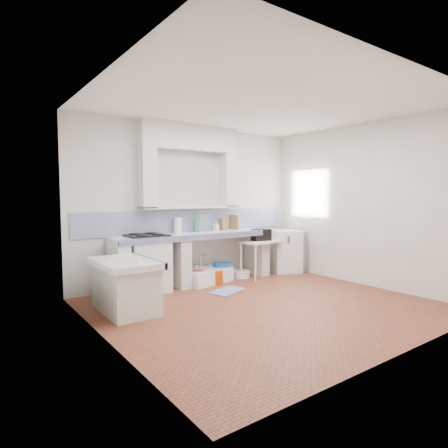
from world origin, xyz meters
TOP-DOWN VIEW (x-y plane):
  - floor at (0.00, 0.00)m, footprint 4.50×4.50m
  - ceiling at (0.00, 0.00)m, footprint 4.50×4.50m
  - wall_back at (0.00, 2.00)m, footprint 4.50×0.00m
  - wall_front at (0.00, -2.00)m, footprint 4.50×0.00m
  - wall_left at (-2.25, 0.00)m, footprint 0.00×4.50m
  - wall_right at (2.25, 0.00)m, footprint 0.00×4.50m
  - alcove_mass at (-0.10, 1.88)m, footprint 1.90×0.25m
  - window_frame at (2.42, 1.20)m, footprint 0.35×0.86m
  - lace_valance at (2.28, 1.20)m, footprint 0.01×0.84m
  - counter_slab at (-0.10, 1.70)m, footprint 3.00×0.60m
  - counter_lip at (-0.10, 1.42)m, footprint 3.00×0.04m
  - counter_pier_left at (-1.50, 1.70)m, footprint 0.20×0.55m
  - counter_pier_mid at (-0.45, 1.70)m, footprint 0.20×0.55m
  - counter_pier_right at (1.30, 1.70)m, footprint 0.20×0.55m
  - peninsula_top at (-1.70, 0.90)m, footprint 0.70×1.10m
  - peninsula_base at (-1.70, 0.90)m, footprint 0.60×1.00m
  - peninsula_lip at (-1.37, 0.90)m, footprint 0.04×1.10m
  - backsplash at (0.00, 1.99)m, footprint 4.27×0.03m
  - stove at (-1.03, 1.72)m, footprint 0.64×0.62m
  - sink at (0.08, 1.65)m, footprint 1.02×0.69m
  - side_table at (1.23, 1.49)m, footprint 0.89×0.57m
  - fridge at (1.93, 1.54)m, footprint 0.71×0.71m
  - bucket_red at (-0.13, 1.62)m, footprint 0.33×0.33m
  - bucket_orange at (0.18, 1.51)m, footprint 0.30×0.30m
  - bucket_blue at (0.46, 1.69)m, footprint 0.43×0.43m
  - basin_white at (0.86, 1.64)m, footprint 0.38×0.38m
  - water_bottle_a at (-0.00, 1.84)m, footprint 0.11×0.11m
  - water_bottle_b at (0.25, 1.81)m, footprint 0.09×0.09m
  - black_bag at (1.24, 1.49)m, footprint 0.38×0.26m
  - green_bottle_a at (-0.02, 1.82)m, footprint 0.09×0.09m
  - green_bottle_b at (0.03, 1.85)m, footprint 0.10×0.10m
  - knife_block at (0.61, 1.85)m, footprint 0.12×0.10m
  - cutting_board at (0.85, 1.85)m, footprint 0.07×0.21m
  - paper_towel at (-0.38, 1.85)m, footprint 0.18×0.18m
  - soap_bottle at (0.43, 1.85)m, footprint 0.10×0.10m
  - rug at (0.04, 0.97)m, footprint 0.71×0.54m

SIDE VIEW (x-z plane):
  - floor at x=0.00m, z-range 0.00..0.00m
  - rug at x=0.04m, z-range 0.00..0.01m
  - basin_white at x=0.86m, z-range 0.00..0.13m
  - sink at x=0.08m, z-range 0.00..0.22m
  - bucket_orange at x=0.18m, z-range 0.00..0.24m
  - bucket_red at x=-0.13m, z-range 0.00..0.25m
  - water_bottle_b at x=0.25m, z-range 0.00..0.28m
  - water_bottle_a at x=0.00m, z-range 0.00..0.30m
  - bucket_blue at x=0.46m, z-range 0.00..0.32m
  - peninsula_base at x=-1.70m, z-range 0.00..0.62m
  - side_table at x=1.23m, z-range 0.33..0.37m
  - counter_pier_left at x=-1.50m, z-range 0.00..0.82m
  - counter_pier_mid at x=-0.45m, z-range 0.00..0.82m
  - counter_pier_right at x=1.30m, z-range 0.00..0.82m
  - fridge at x=1.93m, z-range 0.00..0.85m
  - stove at x=-1.03m, z-range 0.00..0.90m
  - peninsula_top at x=-1.70m, z-range 0.62..0.70m
  - peninsula_lip at x=-1.37m, z-range 0.61..0.71m
  - black_bag at x=1.24m, z-range 0.69..0.91m
  - counter_slab at x=-0.10m, z-range 0.82..0.90m
  - counter_lip at x=-0.10m, z-range 0.81..0.91m
  - soap_bottle at x=0.43m, z-range 0.90..1.09m
  - knife_block at x=0.61m, z-range 0.90..1.13m
  - paper_towel at x=-0.38m, z-range 0.90..1.17m
  - cutting_board at x=0.85m, z-range 0.90..1.19m
  - green_bottle_a at x=-0.02m, z-range 0.90..1.21m
  - green_bottle_b at x=0.03m, z-range 0.90..1.23m
  - backsplash at x=0.00m, z-range 0.90..1.30m
  - wall_back at x=0.00m, z-range -0.85..3.65m
  - wall_front at x=0.00m, z-range -0.85..3.65m
  - wall_left at x=-2.25m, z-range -0.85..3.65m
  - wall_right at x=2.25m, z-range -0.85..3.65m
  - window_frame at x=2.42m, z-range 1.07..2.13m
  - lace_valance at x=2.28m, z-range 1.86..2.10m
  - alcove_mass at x=-0.10m, z-range 2.35..2.80m
  - ceiling at x=0.00m, z-range 2.80..2.80m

